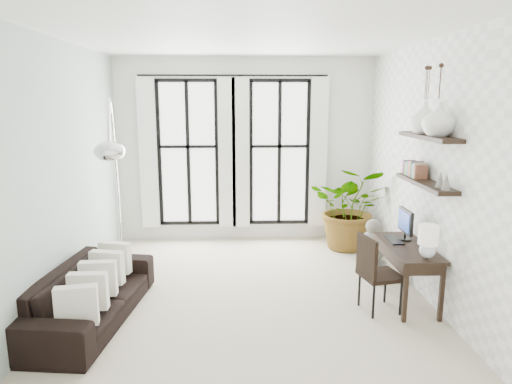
{
  "coord_description": "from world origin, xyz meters",
  "views": [
    {
      "loc": [
        -0.09,
        -5.52,
        2.47
      ],
      "look_at": [
        0.11,
        0.3,
        1.29
      ],
      "focal_mm": 32.0,
      "sensor_mm": 36.0,
      "label": 1
    }
  ],
  "objects_px": {
    "plant": "(351,208)",
    "buddha": "(372,249)",
    "sofa": "(91,294)",
    "arc_lamp": "(112,143)",
    "desk_chair": "(374,269)",
    "desk": "(409,250)"
  },
  "relations": [
    {
      "from": "plant",
      "to": "buddha",
      "type": "relative_size",
      "value": 1.81
    },
    {
      "from": "sofa",
      "to": "buddha",
      "type": "height_order",
      "value": "buddha"
    },
    {
      "from": "arc_lamp",
      "to": "buddha",
      "type": "height_order",
      "value": "arc_lamp"
    },
    {
      "from": "desk_chair",
      "to": "arc_lamp",
      "type": "xyz_separation_m",
      "value": [
        -3.17,
        0.79,
        1.42
      ]
    },
    {
      "from": "desk_chair",
      "to": "buddha",
      "type": "xyz_separation_m",
      "value": [
        0.36,
        1.31,
        -0.2
      ]
    },
    {
      "from": "sofa",
      "to": "plant",
      "type": "relative_size",
      "value": 1.5
    },
    {
      "from": "desk_chair",
      "to": "plant",
      "type": "bearing_deg",
      "value": 70.88
    },
    {
      "from": "sofa",
      "to": "desk",
      "type": "xyz_separation_m",
      "value": [
        3.75,
        0.32,
        0.38
      ]
    },
    {
      "from": "desk",
      "to": "desk_chair",
      "type": "distance_m",
      "value": 0.54
    },
    {
      "from": "desk",
      "to": "buddha",
      "type": "distance_m",
      "value": 1.16
    },
    {
      "from": "arc_lamp",
      "to": "buddha",
      "type": "xyz_separation_m",
      "value": [
        3.53,
        0.51,
        -1.61
      ]
    },
    {
      "from": "plant",
      "to": "buddha",
      "type": "height_order",
      "value": "plant"
    },
    {
      "from": "arc_lamp",
      "to": "buddha",
      "type": "distance_m",
      "value": 3.91
    },
    {
      "from": "sofa",
      "to": "buddha",
      "type": "bearing_deg",
      "value": -62.27
    },
    {
      "from": "desk",
      "to": "arc_lamp",
      "type": "relative_size",
      "value": 0.49
    },
    {
      "from": "desk",
      "to": "desk_chair",
      "type": "relative_size",
      "value": 1.31
    },
    {
      "from": "desk",
      "to": "desk_chair",
      "type": "bearing_deg",
      "value": -156.25
    },
    {
      "from": "sofa",
      "to": "desk",
      "type": "distance_m",
      "value": 3.78
    },
    {
      "from": "plant",
      "to": "desk",
      "type": "xyz_separation_m",
      "value": [
        0.2,
        -2.14,
        -0.02
      ]
    },
    {
      "from": "sofa",
      "to": "arc_lamp",
      "type": "xyz_separation_m",
      "value": [
        0.1,
        0.9,
        1.63
      ]
    },
    {
      "from": "arc_lamp",
      "to": "plant",
      "type": "bearing_deg",
      "value": 24.22
    },
    {
      "from": "arc_lamp",
      "to": "desk_chair",
      "type": "bearing_deg",
      "value": -14.07
    }
  ]
}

